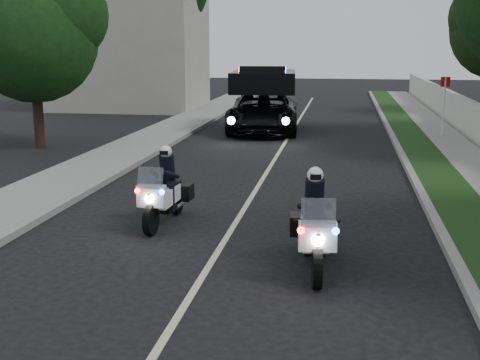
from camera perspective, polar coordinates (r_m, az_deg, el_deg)
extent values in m
plane|color=black|center=(9.33, -4.60, -10.65)|extent=(120.00, 120.00, 0.00)
cube|color=gray|center=(18.76, 15.34, 1.01)|extent=(0.20, 60.00, 0.15)
cube|color=#193814|center=(18.85, 17.46, 0.93)|extent=(1.20, 60.00, 0.16)
cube|color=gray|center=(19.08, 21.32, 0.78)|extent=(1.40, 60.00, 0.16)
cube|color=gray|center=(19.68, -9.14, 1.81)|extent=(0.20, 60.00, 0.15)
cube|color=gray|center=(20.05, -12.12, 1.90)|extent=(2.00, 60.00, 0.16)
cube|color=#A8A396|center=(36.40, -10.18, 12.02)|extent=(8.00, 6.00, 7.00)
cube|color=#BFB78C|center=(18.80, 2.81, 1.24)|extent=(0.12, 50.00, 0.01)
imported|color=black|center=(26.51, 2.16, 4.52)|extent=(3.35, 6.38, 3.00)
imported|color=black|center=(28.57, 0.70, 5.10)|extent=(0.80, 1.78, 0.90)
imported|color=black|center=(28.57, 0.70, 5.10)|extent=(0.64, 0.45, 1.71)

